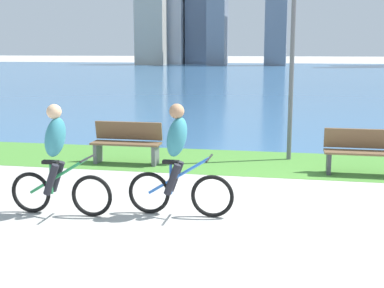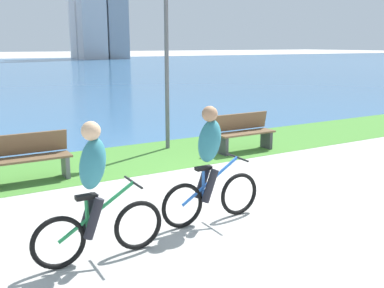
{
  "view_description": "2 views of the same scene",
  "coord_description": "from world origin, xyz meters",
  "px_view_note": "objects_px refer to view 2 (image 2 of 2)",
  "views": [
    {
      "loc": [
        0.25,
        -8.17,
        2.48
      ],
      "look_at": [
        -1.36,
        0.12,
        0.93
      ],
      "focal_mm": 49.08,
      "sensor_mm": 36.0,
      "label": 1
    },
    {
      "loc": [
        -4.65,
        -5.82,
        2.51
      ],
      "look_at": [
        -1.17,
        0.13,
        0.94
      ],
      "focal_mm": 41.24,
      "sensor_mm": 36.0,
      "label": 2
    }
  ],
  "objects_px": {
    "cyclist_lead": "(210,165)",
    "lamppost_tall": "(166,35)",
    "bench_near_path": "(29,158)",
    "bench_far_along_path": "(244,132)",
    "cyclist_trailing": "(95,193)"
  },
  "relations": [
    {
      "from": "cyclist_lead",
      "to": "lamppost_tall",
      "type": "distance_m",
      "value": 5.04
    },
    {
      "from": "cyclist_lead",
      "to": "cyclist_trailing",
      "type": "distance_m",
      "value": 1.8
    },
    {
      "from": "lamppost_tall",
      "to": "cyclist_lead",
      "type": "bearing_deg",
      "value": -109.77
    },
    {
      "from": "cyclist_trailing",
      "to": "lamppost_tall",
      "type": "relative_size",
      "value": 0.4
    },
    {
      "from": "cyclist_lead",
      "to": "cyclist_trailing",
      "type": "bearing_deg",
      "value": -170.22
    },
    {
      "from": "cyclist_lead",
      "to": "bench_far_along_path",
      "type": "relative_size",
      "value": 1.12
    },
    {
      "from": "bench_near_path",
      "to": "bench_far_along_path",
      "type": "distance_m",
      "value": 4.9
    },
    {
      "from": "cyclist_lead",
      "to": "bench_far_along_path",
      "type": "height_order",
      "value": "cyclist_lead"
    },
    {
      "from": "bench_far_along_path",
      "to": "cyclist_lead",
      "type": "bearing_deg",
      "value": -133.15
    },
    {
      "from": "cyclist_lead",
      "to": "lamppost_tall",
      "type": "xyz_separation_m",
      "value": [
        1.58,
        4.4,
        1.89
      ]
    },
    {
      "from": "cyclist_lead",
      "to": "cyclist_trailing",
      "type": "xyz_separation_m",
      "value": [
        -1.77,
        -0.31,
        -0.0
      ]
    },
    {
      "from": "cyclist_trailing",
      "to": "bench_far_along_path",
      "type": "distance_m",
      "value": 5.97
    },
    {
      "from": "cyclist_lead",
      "to": "cyclist_trailing",
      "type": "height_order",
      "value": "cyclist_lead"
    },
    {
      "from": "cyclist_lead",
      "to": "lamppost_tall",
      "type": "bearing_deg",
      "value": 70.23
    },
    {
      "from": "cyclist_trailing",
      "to": "bench_near_path",
      "type": "xyz_separation_m",
      "value": [
        -0.1,
        3.61,
        -0.38
      ]
    }
  ]
}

